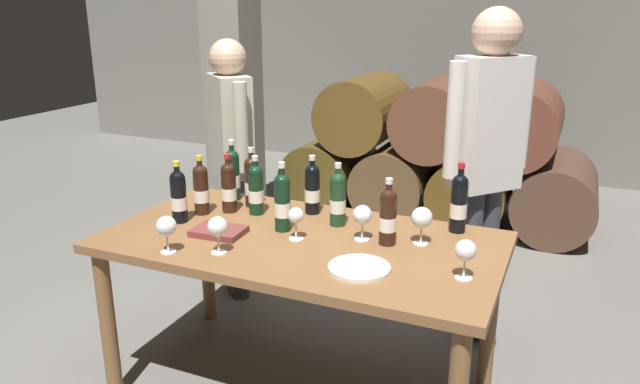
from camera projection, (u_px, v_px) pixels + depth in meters
The scene contains 25 objects.
cellar_back_wall at pixel (478, 36), 6.07m from camera, with size 10.00×0.24×2.80m, color slate.
barrel_stack at pixel (437, 154), 4.93m from camera, with size 2.49×0.90×1.15m.
stone_pillar at pixel (232, 64), 4.32m from camera, with size 0.32×0.32×2.60m, color slate.
dining_table at pixel (302, 257), 2.62m from camera, with size 1.70×0.90×0.76m.
wine_bottle_0 at pixel (201, 189), 2.86m from camera, with size 0.07×0.07×0.29m.
wine_bottle_1 at pixel (282, 201), 2.64m from camera, with size 0.07×0.07×0.31m.
wine_bottle_2 at pixel (252, 181), 2.96m from camera, with size 0.07×0.07×0.30m.
wine_bottle_3 at pixel (338, 198), 2.71m from camera, with size 0.07×0.07×0.29m.
wine_bottle_4 at pixel (459, 202), 2.63m from camera, with size 0.07×0.07×0.31m.
wine_bottle_5 at pixel (179, 196), 2.75m from camera, with size 0.07×0.07×0.29m.
wine_bottle_6 at pixel (229, 187), 2.88m from camera, with size 0.07×0.07×0.29m.
wine_bottle_7 at pixel (233, 174), 3.06m from camera, with size 0.07×0.07×0.31m.
wine_bottle_8 at pixel (256, 189), 2.85m from camera, with size 0.07×0.07×0.29m.
wine_bottle_9 at pixel (312, 188), 2.86m from camera, with size 0.07×0.07×0.29m.
wine_bottle_10 at pixel (388, 216), 2.49m from camera, with size 0.07×0.07×0.29m.
wine_glass_0 at pixel (422, 218), 2.49m from camera, with size 0.09×0.09×0.16m.
wine_glass_1 at pixel (296, 217), 2.55m from camera, with size 0.07×0.07×0.14m.
wine_glass_2 at pixel (218, 228), 2.40m from camera, with size 0.08×0.08×0.16m.
wine_glass_3 at pixel (166, 227), 2.41m from camera, with size 0.08×0.08×0.16m.
wine_glass_4 at pixel (465, 251), 2.18m from camera, with size 0.08×0.08×0.15m.
wine_glass_5 at pixel (362, 216), 2.54m from camera, with size 0.08×0.08×0.16m.
tasting_notebook at pixel (219, 231), 2.63m from camera, with size 0.22×0.16×0.03m, color brown.
serving_plate at pixel (359, 268), 2.29m from camera, with size 0.24×0.24×0.01m, color white.
sommelier_presenting at pixel (487, 150), 2.92m from camera, with size 0.35×0.39×1.72m.
taster_seated_left at pixel (232, 149), 3.47m from camera, with size 0.39×0.36×1.54m.
Camera 1 is at (1.04, -2.18, 1.74)m, focal length 33.76 mm.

